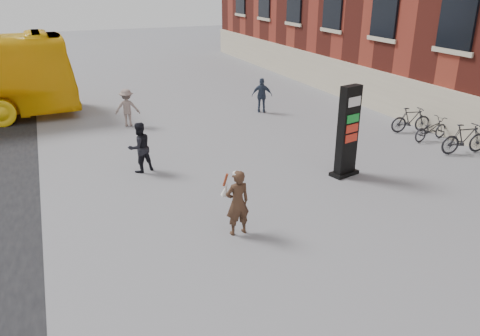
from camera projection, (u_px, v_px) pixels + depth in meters
name	position (u px, v px, depth m)	size (l,w,h in m)	color
ground	(263.00, 226.00, 11.43)	(100.00, 100.00, 0.00)	#9E9EA3
info_pylon	(348.00, 132.00, 13.92)	(0.97, 0.64, 2.78)	black
woman	(237.00, 202.00, 10.83)	(0.62, 0.57, 1.61)	#382618
pedestrian_a	(140.00, 147.00, 14.42)	(0.77, 0.60, 1.59)	black
pedestrian_b	(127.00, 108.00, 18.96)	(0.98, 0.57, 1.52)	gray
pedestrian_c	(262.00, 95.00, 20.91)	(0.91, 0.38, 1.55)	#333F56
bike_5	(465.00, 139.00, 16.02)	(0.50, 1.77, 1.06)	#222227
bike_6	(431.00, 129.00, 17.39)	(0.57, 1.63, 0.86)	#222227
bike_7	(411.00, 120.00, 18.29)	(0.46, 1.64, 0.99)	#222227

